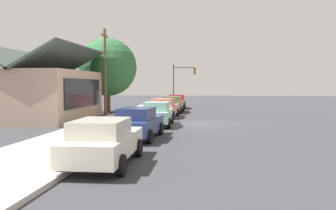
{
  "coord_description": "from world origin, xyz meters",
  "views": [
    {
      "loc": [
        -24.21,
        -0.65,
        2.74
      ],
      "look_at": [
        1.22,
        2.25,
        1.22
      ],
      "focal_mm": 37.55,
      "sensor_mm": 36.0,
      "label": 1
    }
  ],
  "objects_px": {
    "car_olive": "(173,104)",
    "car_cherry": "(177,101)",
    "car_coral": "(164,108)",
    "shade_tree": "(108,67)",
    "fire_hydrant_red": "(140,115)",
    "car_seafoam": "(157,114)",
    "utility_pole_wooden": "(105,70)",
    "traffic_light_main": "(182,78)",
    "car_ivory": "(104,141)",
    "car_navy": "(138,123)"
  },
  "relations": [
    {
      "from": "car_coral",
      "to": "shade_tree",
      "type": "xyz_separation_m",
      "value": [
        4.87,
        6.11,
        3.57
      ]
    },
    {
      "from": "car_navy",
      "to": "car_ivory",
      "type": "bearing_deg",
      "value": -177.6
    },
    {
      "from": "car_navy",
      "to": "fire_hydrant_red",
      "type": "xyz_separation_m",
      "value": [
        7.59,
        1.4,
        -0.32
      ]
    },
    {
      "from": "car_olive",
      "to": "traffic_light_main",
      "type": "bearing_deg",
      "value": -0.71
    },
    {
      "from": "car_cherry",
      "to": "traffic_light_main",
      "type": "distance_m",
      "value": 4.77
    },
    {
      "from": "car_cherry",
      "to": "shade_tree",
      "type": "relative_size",
      "value": 0.62
    },
    {
      "from": "car_cherry",
      "to": "fire_hydrant_red",
      "type": "bearing_deg",
      "value": 171.34
    },
    {
      "from": "car_seafoam",
      "to": "traffic_light_main",
      "type": "height_order",
      "value": "traffic_light_main"
    },
    {
      "from": "traffic_light_main",
      "to": "shade_tree",
      "type": "bearing_deg",
      "value": 147.19
    },
    {
      "from": "car_navy",
      "to": "car_coral",
      "type": "bearing_deg",
      "value": 3.1
    },
    {
      "from": "car_coral",
      "to": "shade_tree",
      "type": "bearing_deg",
      "value": 54.72
    },
    {
      "from": "car_navy",
      "to": "car_olive",
      "type": "xyz_separation_m",
      "value": [
        16.48,
        -0.09,
        0.0
      ]
    },
    {
      "from": "car_cherry",
      "to": "utility_pole_wooden",
      "type": "xyz_separation_m",
      "value": [
        -9.74,
        5.35,
        3.11
      ]
    },
    {
      "from": "fire_hydrant_red",
      "to": "car_cherry",
      "type": "bearing_deg",
      "value": -5.3
    },
    {
      "from": "car_olive",
      "to": "car_cherry",
      "type": "distance_m",
      "value": 5.67
    },
    {
      "from": "car_seafoam",
      "to": "car_olive",
      "type": "xyz_separation_m",
      "value": [
        10.91,
        0.06,
        0.0
      ]
    },
    {
      "from": "car_ivory",
      "to": "car_olive",
      "type": "distance_m",
      "value": 22.27
    },
    {
      "from": "car_navy",
      "to": "car_olive",
      "type": "bearing_deg",
      "value": 2.34
    },
    {
      "from": "car_cherry",
      "to": "shade_tree",
      "type": "xyz_separation_m",
      "value": [
        -6.1,
        6.16,
        3.57
      ]
    },
    {
      "from": "car_seafoam",
      "to": "car_olive",
      "type": "relative_size",
      "value": 0.95
    },
    {
      "from": "car_olive",
      "to": "traffic_light_main",
      "type": "distance_m",
      "value": 9.97
    },
    {
      "from": "car_cherry",
      "to": "shade_tree",
      "type": "bearing_deg",
      "value": 131.35
    },
    {
      "from": "shade_tree",
      "to": "car_cherry",
      "type": "bearing_deg",
      "value": -45.29
    },
    {
      "from": "car_navy",
      "to": "car_seafoam",
      "type": "bearing_deg",
      "value": 1.11
    },
    {
      "from": "car_ivory",
      "to": "car_seafoam",
      "type": "xyz_separation_m",
      "value": [
        11.36,
        -0.17,
        -0.0
      ]
    },
    {
      "from": "car_coral",
      "to": "shade_tree",
      "type": "height_order",
      "value": "shade_tree"
    },
    {
      "from": "car_seafoam",
      "to": "traffic_light_main",
      "type": "distance_m",
      "value": 20.69
    },
    {
      "from": "car_olive",
      "to": "shade_tree",
      "type": "relative_size",
      "value": 0.67
    },
    {
      "from": "car_coral",
      "to": "car_cherry",
      "type": "relative_size",
      "value": 0.98
    },
    {
      "from": "car_olive",
      "to": "car_seafoam",
      "type": "bearing_deg",
      "value": -179.32
    },
    {
      "from": "shade_tree",
      "to": "car_coral",
      "type": "bearing_deg",
      "value": -128.53
    },
    {
      "from": "car_ivory",
      "to": "utility_pole_wooden",
      "type": "bearing_deg",
      "value": 15.54
    },
    {
      "from": "car_coral",
      "to": "utility_pole_wooden",
      "type": "relative_size",
      "value": 0.59
    },
    {
      "from": "car_coral",
      "to": "shade_tree",
      "type": "distance_m",
      "value": 8.59
    },
    {
      "from": "car_navy",
      "to": "car_cherry",
      "type": "distance_m",
      "value": 22.14
    },
    {
      "from": "car_olive",
      "to": "car_cherry",
      "type": "xyz_separation_m",
      "value": [
        5.67,
        0.13,
        -0.0
      ]
    },
    {
      "from": "traffic_light_main",
      "to": "fire_hydrant_red",
      "type": "height_order",
      "value": "traffic_light_main"
    },
    {
      "from": "utility_pole_wooden",
      "to": "fire_hydrant_red",
      "type": "distance_m",
      "value": 7.14
    },
    {
      "from": "car_coral",
      "to": "utility_pole_wooden",
      "type": "height_order",
      "value": "utility_pole_wooden"
    },
    {
      "from": "car_cherry",
      "to": "traffic_light_main",
      "type": "xyz_separation_m",
      "value": [
        3.93,
        -0.31,
        2.68
      ]
    },
    {
      "from": "car_cherry",
      "to": "fire_hydrant_red",
      "type": "height_order",
      "value": "car_cherry"
    },
    {
      "from": "car_coral",
      "to": "utility_pole_wooden",
      "type": "distance_m",
      "value": 6.27
    },
    {
      "from": "car_coral",
      "to": "fire_hydrant_red",
      "type": "distance_m",
      "value": 3.83
    },
    {
      "from": "car_seafoam",
      "to": "car_coral",
      "type": "height_order",
      "value": "same"
    },
    {
      "from": "car_ivory",
      "to": "car_coral",
      "type": "distance_m",
      "value": 16.97
    },
    {
      "from": "car_navy",
      "to": "car_olive",
      "type": "height_order",
      "value": "same"
    },
    {
      "from": "car_seafoam",
      "to": "utility_pole_wooden",
      "type": "height_order",
      "value": "utility_pole_wooden"
    },
    {
      "from": "car_navy",
      "to": "traffic_light_main",
      "type": "height_order",
      "value": "traffic_light_main"
    },
    {
      "from": "car_seafoam",
      "to": "fire_hydrant_red",
      "type": "distance_m",
      "value": 2.57
    },
    {
      "from": "car_ivory",
      "to": "shade_tree",
      "type": "bearing_deg",
      "value": 14.9
    }
  ]
}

